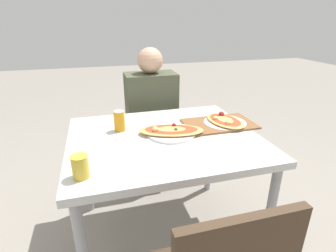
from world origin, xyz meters
The scene contains 9 objects.
ground_plane centered at (0.00, 0.00, 0.00)m, with size 14.00×14.00×0.00m, color gray.
dining_table centered at (0.00, 0.00, 0.66)m, with size 1.09×0.91×0.74m.
chair_far_seated centered at (0.07, 0.79, 0.50)m, with size 0.40×0.40×0.92m.
person_seated centered at (0.07, 0.67, 0.69)m, with size 0.41×0.27×1.17m.
pizza_main centered at (0.05, 0.02, 0.76)m, with size 0.42×0.29×0.06m.
soda_can centered at (-0.24, 0.16, 0.80)m, with size 0.07×0.07×0.12m.
drink_glass centered at (-0.45, -0.31, 0.79)m, with size 0.07×0.07×0.10m.
serving_tray centered at (0.39, 0.08, 0.75)m, with size 0.45×0.28×0.01m.
pizza_second centered at (0.43, 0.08, 0.76)m, with size 0.27×0.33×0.06m.
Camera 1 is at (-0.35, -1.35, 1.38)m, focal length 28.00 mm.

